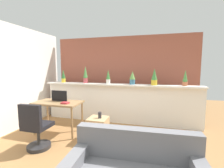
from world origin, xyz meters
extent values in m
plane|color=#9E7042|center=(0.00, 0.00, 0.00)|extent=(12.00, 12.00, 0.00)
cube|color=white|center=(0.00, 2.00, 0.53)|extent=(4.34, 0.16, 1.06)
cube|color=white|center=(0.00, 1.96, 1.08)|extent=(4.34, 0.32, 0.04)
cube|color=#9E5442|center=(0.00, 2.60, 1.25)|extent=(4.34, 0.10, 2.50)
cylinder|color=gold|center=(-1.70, 1.94, 1.17)|extent=(0.12, 0.12, 0.12)
cone|color=#2D7033|center=(-1.70, 1.94, 1.36)|extent=(0.11, 0.11, 0.26)
cylinder|color=#B7474C|center=(-0.99, 1.97, 1.18)|extent=(0.13, 0.13, 0.14)
sphere|color=#4C9347|center=(-0.99, 1.97, 1.28)|extent=(0.12, 0.12, 0.12)
cone|color=#4C9347|center=(-0.99, 1.97, 1.45)|extent=(0.10, 0.10, 0.29)
cylinder|color=silver|center=(-0.29, 1.94, 1.17)|extent=(0.12, 0.12, 0.13)
cone|color=#3D843D|center=(-0.29, 1.94, 1.36)|extent=(0.11, 0.11, 0.27)
cylinder|color=#386B84|center=(0.38, 1.96, 1.17)|extent=(0.15, 0.15, 0.14)
cone|color=#669E4C|center=(0.38, 1.96, 1.35)|extent=(0.16, 0.16, 0.21)
cylinder|color=gold|center=(0.95, 1.94, 1.17)|extent=(0.15, 0.15, 0.14)
cone|color=#3D843D|center=(0.95, 1.94, 1.39)|extent=(0.15, 0.15, 0.29)
cylinder|color=#C66B42|center=(1.69, 1.99, 1.15)|extent=(0.12, 0.12, 0.10)
sphere|color=#4C9347|center=(1.69, 1.99, 1.24)|extent=(0.11, 0.11, 0.11)
cone|color=#4C9347|center=(1.69, 1.99, 1.38)|extent=(0.09, 0.09, 0.24)
cylinder|color=#99754C|center=(-1.74, 0.71, 0.35)|extent=(0.04, 0.04, 0.71)
cylinder|color=#99754C|center=(-0.74, 0.71, 0.35)|extent=(0.04, 0.04, 0.71)
cylinder|color=#99754C|center=(-1.74, 1.21, 0.35)|extent=(0.04, 0.04, 0.71)
cylinder|color=#99754C|center=(-0.74, 1.21, 0.35)|extent=(0.04, 0.04, 0.71)
cube|color=#99754C|center=(-1.24, 0.96, 0.73)|extent=(1.10, 0.60, 0.04)
cube|color=black|center=(-1.26, 1.04, 0.88)|extent=(0.40, 0.04, 0.26)
cylinder|color=#262628|center=(-1.19, 0.21, 0.04)|extent=(0.44, 0.44, 0.07)
cylinder|color=#333333|center=(-1.19, 0.21, 0.24)|extent=(0.06, 0.06, 0.34)
cube|color=black|center=(-1.19, 0.21, 0.45)|extent=(0.44, 0.44, 0.08)
cube|color=black|center=(-1.18, 0.02, 0.70)|extent=(0.44, 0.08, 0.42)
cube|color=tan|center=(-0.18, 0.80, 0.25)|extent=(0.40, 0.40, 0.50)
cube|color=black|center=(-0.18, 0.61, 0.25)|extent=(0.28, 0.04, 0.28)
cylinder|color=#2D2D33|center=(-0.14, 0.80, 0.57)|extent=(0.07, 0.07, 0.13)
cube|color=#B22D33|center=(-0.98, 0.83, 0.77)|extent=(0.16, 0.14, 0.04)
cube|color=slate|center=(0.75, -0.29, 0.60)|extent=(1.57, 0.24, 0.40)
cube|color=slate|center=(0.06, -0.63, 0.48)|extent=(0.20, 0.77, 0.16)
camera|label=1|loc=(0.94, -2.21, 1.58)|focal=25.02mm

